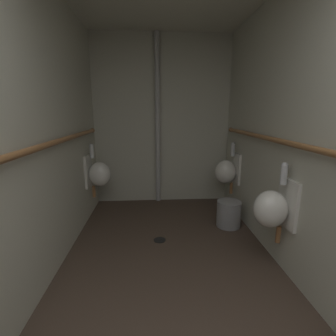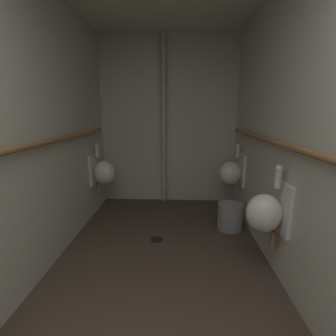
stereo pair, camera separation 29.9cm
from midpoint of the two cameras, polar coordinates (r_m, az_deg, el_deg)
name	(u,v)px [view 2 (the right image)]	position (r m, az deg, el deg)	size (l,w,h in m)	color
floor	(161,274)	(2.51, 2.04, -23.56)	(2.24, 3.87, 0.08)	#47382D
wall_left	(30,131)	(2.29, -26.33, 7.76)	(0.06, 3.87, 2.59)	beige
wall_right	(295,132)	(2.29, 30.96, 7.26)	(0.06, 3.87, 2.59)	beige
wall_back	(169,122)	(3.92, 2.35, 10.78)	(2.24, 0.06, 2.59)	beige
urinal_left_mid	(103,172)	(3.54, -12.67, -0.88)	(0.32, 0.30, 0.76)	silver
urinal_right_mid	(266,212)	(2.33, 25.55, -9.34)	(0.32, 0.30, 0.76)	silver
urinal_right_far	(232,173)	(3.57, 17.04, -1.04)	(0.32, 0.30, 0.76)	silver
supply_pipe_left	(43,143)	(2.26, -23.98, 5.33)	(0.06, 3.07, 0.06)	#936038
supply_pipe_right	(281,144)	(2.28, 28.43, 4.92)	(0.06, 3.10, 0.06)	#936038
standpipe_back_wall	(164,122)	(3.81, 1.23, 10.72)	(0.07, 0.07, 2.54)	#B2B2B2
floor_drain	(157,239)	(2.94, 0.35, -16.43)	(0.14, 0.14, 0.01)	black
waste_bin	(230,216)	(3.25, 16.94, -10.82)	(0.31, 0.31, 0.34)	gray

